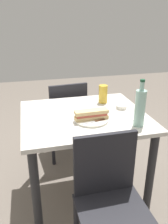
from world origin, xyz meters
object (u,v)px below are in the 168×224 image
(chair_far, at_px, (109,198))
(chair_near, at_px, (66,116))
(plate_near, at_px, (91,120))
(olive_bowl, at_px, (121,107))
(dining_table, at_px, (84,130))
(beer_glass, at_px, (103,94))
(baguette_sandwich_near, at_px, (91,114))
(water_bottle, at_px, (140,107))
(knife_near, at_px, (95,121))

(chair_far, distance_m, chair_near, 1.23)
(plate_near, distance_m, olive_bowl, 0.35)
(chair_near, bearing_deg, chair_far, 91.72)
(dining_table, distance_m, beer_glass, 0.38)
(chair_far, height_order, baguette_sandwich_near, chair_far)
(chair_near, bearing_deg, water_bottle, 111.84)
(water_bottle, bearing_deg, beer_glass, -78.90)
(water_bottle, bearing_deg, chair_near, -68.16)
(baguette_sandwich_near, distance_m, olive_bowl, 0.35)
(water_bottle, height_order, olive_bowl, water_bottle)
(plate_near, bearing_deg, chair_far, 87.18)
(chair_near, bearing_deg, olive_bowl, 122.44)
(baguette_sandwich_near, distance_m, knife_near, 0.06)
(water_bottle, bearing_deg, chair_far, 46.31)
(chair_far, xyz_separation_m, chair_near, (0.04, -1.23, 0.00))
(chair_far, bearing_deg, chair_near, -88.28)
(knife_near, bearing_deg, water_bottle, 160.56)
(baguette_sandwich_near, bearing_deg, knife_near, 103.12)
(baguette_sandwich_near, relative_size, knife_near, 1.37)
(dining_table, relative_size, plate_near, 3.80)
(plate_near, height_order, knife_near, knife_near)
(olive_bowl, bearing_deg, chair_far, 63.58)
(water_bottle, bearing_deg, knife_near, -19.44)
(dining_table, height_order, olive_bowl, olive_bowl)
(chair_near, bearing_deg, dining_table, 93.47)
(beer_glass, xyz_separation_m, olive_bowl, (-0.10, 0.17, -0.06))
(dining_table, height_order, plate_near, plate_near)
(plate_near, height_order, baguette_sandwich_near, baguette_sandwich_near)
(chair_far, distance_m, baguette_sandwich_near, 0.59)
(chair_near, distance_m, knife_near, 0.85)
(dining_table, bearing_deg, baguette_sandwich_near, 100.86)
(chair_far, height_order, beer_glass, beer_glass)
(dining_table, relative_size, knife_near, 5.36)
(plate_near, relative_size, baguette_sandwich_near, 1.03)
(dining_table, bearing_deg, water_bottle, 139.04)
(olive_bowl, bearing_deg, knife_near, 37.31)
(dining_table, height_order, water_bottle, water_bottle)
(chair_far, relative_size, chair_near, 1.00)
(chair_near, xyz_separation_m, plate_near, (-0.06, 0.74, 0.28))
(chair_far, xyz_separation_m, water_bottle, (-0.32, -0.34, 0.41))
(baguette_sandwich_near, xyz_separation_m, beer_glass, (-0.20, -0.34, 0.03))
(dining_table, distance_m, water_bottle, 0.50)
(baguette_sandwich_near, height_order, beer_glass, beer_glass)
(plate_near, bearing_deg, dining_table, -79.14)
(water_bottle, bearing_deg, olive_bowl, -90.99)
(chair_far, height_order, chair_near, same)
(dining_table, distance_m, baguette_sandwich_near, 0.22)
(chair_far, distance_m, beer_glass, 0.93)
(chair_near, height_order, knife_near, chair_near)
(dining_table, height_order, beer_glass, beer_glass)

